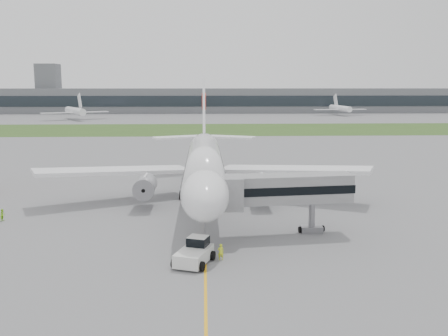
{
  "coord_description": "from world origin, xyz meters",
  "views": [
    {
      "loc": [
        -0.05,
        -65.11,
        16.77
      ],
      "look_at": [
        2.67,
        2.0,
        5.38
      ],
      "focal_mm": 40.0,
      "sensor_mm": 36.0,
      "label": 1
    }
  ],
  "objects_px": {
    "ground_crew_near": "(221,252)",
    "airliner": "(204,163)",
    "pushback_tug": "(195,252)",
    "jet_bridge": "(280,190)"
  },
  "relations": [
    {
      "from": "ground_crew_near",
      "to": "airliner",
      "type": "bearing_deg",
      "value": -96.81
    },
    {
      "from": "airliner",
      "to": "pushback_tug",
      "type": "bearing_deg",
      "value": -92.25
    },
    {
      "from": "jet_bridge",
      "to": "ground_crew_near",
      "type": "distance_m",
      "value": 11.08
    },
    {
      "from": "airliner",
      "to": "ground_crew_near",
      "type": "relative_size",
      "value": 33.41
    },
    {
      "from": "jet_bridge",
      "to": "ground_crew_near",
      "type": "bearing_deg",
      "value": -138.8
    },
    {
      "from": "pushback_tug",
      "to": "ground_crew_near",
      "type": "height_order",
      "value": "pushback_tug"
    },
    {
      "from": "airliner",
      "to": "jet_bridge",
      "type": "xyz_separation_m",
      "value": [
        8.29,
        -16.57,
        -0.44
      ]
    },
    {
      "from": "pushback_tug",
      "to": "jet_bridge",
      "type": "distance_m",
      "value": 13.06
    },
    {
      "from": "pushback_tug",
      "to": "ground_crew_near",
      "type": "relative_size",
      "value": 3.17
    },
    {
      "from": "ground_crew_near",
      "to": "pushback_tug",
      "type": "bearing_deg",
      "value": 4.6
    }
  ]
}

